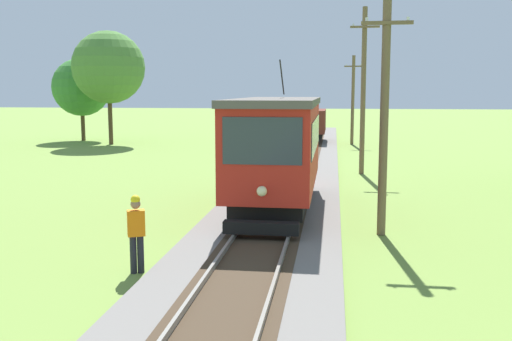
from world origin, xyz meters
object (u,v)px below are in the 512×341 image
freight_car (310,124)px  utility_pole_near_tram (384,113)px  red_tram (277,148)px  tree_left_far (81,87)px  utility_pole_mid (363,89)px  utility_pole_far (353,99)px  tree_left_near (109,67)px  track_worker (136,230)px

freight_car → utility_pole_near_tram: bearing=-83.3°
red_tram → tree_left_far: size_ratio=1.28×
freight_car → utility_pole_mid: 16.04m
utility_pole_far → tree_left_near: bearing=-172.5°
utility_pole_near_tram → track_worker: (-5.72, -4.38, -2.47)m
tree_left_far → track_worker: bearing=-63.7°
red_tram → track_worker: size_ratio=4.79×
utility_pole_near_tram → utility_pole_far: size_ratio=1.00×
tree_left_near → tree_left_far: (-3.58, 2.99, -1.46)m
freight_car → utility_pole_near_tram: size_ratio=0.77×
utility_pole_near_tram → tree_left_near: size_ratio=0.79×
utility_pole_mid → track_worker: size_ratio=4.53×
track_worker → tree_left_far: size_ratio=0.27×
track_worker → tree_left_far: bearing=-177.7°
red_tram → utility_pole_far: 25.39m
utility_pole_far → track_worker: 32.51m
utility_pole_mid → tree_left_far: bearing=143.7°
utility_pole_far → tree_left_near: tree_left_near is taller
utility_pole_mid → track_worker: 17.75m
utility_pole_mid → utility_pole_far: (-0.00, 15.40, -0.70)m
freight_car → track_worker: bearing=-94.4°
utility_pole_near_tram → tree_left_near: tree_left_near is taller
utility_pole_mid → tree_left_far: utility_pole_mid is taller
utility_pole_mid → tree_left_near: (-18.22, 13.00, 1.66)m
freight_car → red_tram: bearing=-90.0°
tree_left_far → utility_pole_near_tram: bearing=-52.2°
red_tram → utility_pole_mid: bearing=71.7°
utility_pole_far → tree_left_far: size_ratio=1.00×
freight_car → tree_left_far: tree_left_far is taller
red_tram → freight_car: red_tram is taller
tree_left_near → tree_left_far: 4.89m
utility_pole_mid → utility_pole_near_tram: bearing=-90.0°
red_tram → utility_pole_near_tram: utility_pole_near_tram is taller
utility_pole_far → freight_car: bearing=178.3°
utility_pole_near_tram → tree_left_near: bearing=125.9°
red_tram → utility_pole_far: size_ratio=1.28×
tree_left_far → utility_pole_mid: bearing=-36.3°
freight_car → track_worker: size_ratio=2.91×
track_worker → tree_left_near: bearing=178.9°
utility_pole_mid → utility_pole_far: utility_pole_mid is taller
track_worker → tree_left_far: (-16.08, 32.50, 3.35)m
utility_pole_far → red_tram: bearing=-97.3°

